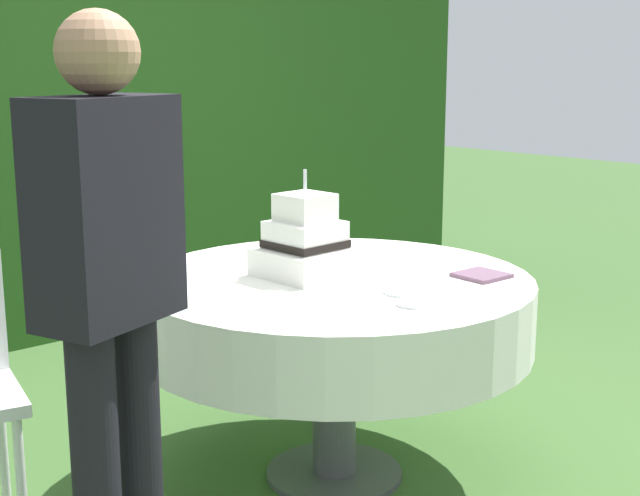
{
  "coord_description": "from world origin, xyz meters",
  "views": [
    {
      "loc": [
        -2.03,
        -2.2,
        1.48
      ],
      "look_at": [
        -0.03,
        0.04,
        0.84
      ],
      "focal_mm": 49.94,
      "sensor_mm": 36.0,
      "label": 1
    }
  ],
  "objects_px": {
    "serving_plate_near": "(403,292)",
    "standing_person": "(109,290)",
    "serving_plate_far": "(413,304)",
    "cake_table": "(335,312)",
    "wedding_cake": "(305,244)",
    "napkin_stack": "(482,275)"
  },
  "relations": [
    {
      "from": "serving_plate_near",
      "to": "standing_person",
      "type": "bearing_deg",
      "value": 178.0
    },
    {
      "from": "serving_plate_near",
      "to": "serving_plate_far",
      "type": "height_order",
      "value": "same"
    },
    {
      "from": "serving_plate_near",
      "to": "cake_table",
      "type": "bearing_deg",
      "value": 92.28
    },
    {
      "from": "wedding_cake",
      "to": "serving_plate_far",
      "type": "distance_m",
      "value": 0.53
    },
    {
      "from": "wedding_cake",
      "to": "serving_plate_far",
      "type": "xyz_separation_m",
      "value": [
        -0.01,
        -0.52,
        -0.1
      ]
    },
    {
      "from": "serving_plate_far",
      "to": "napkin_stack",
      "type": "height_order",
      "value": "napkin_stack"
    },
    {
      "from": "napkin_stack",
      "to": "wedding_cake",
      "type": "bearing_deg",
      "value": 135.36
    },
    {
      "from": "serving_plate_far",
      "to": "standing_person",
      "type": "relative_size",
      "value": 0.06
    },
    {
      "from": "serving_plate_near",
      "to": "standing_person",
      "type": "height_order",
      "value": "standing_person"
    },
    {
      "from": "napkin_stack",
      "to": "standing_person",
      "type": "relative_size",
      "value": 0.1
    },
    {
      "from": "cake_table",
      "to": "standing_person",
      "type": "height_order",
      "value": "standing_person"
    },
    {
      "from": "serving_plate_far",
      "to": "napkin_stack",
      "type": "bearing_deg",
      "value": 10.94
    },
    {
      "from": "serving_plate_far",
      "to": "standing_person",
      "type": "distance_m",
      "value": 0.97
    },
    {
      "from": "napkin_stack",
      "to": "serving_plate_near",
      "type": "bearing_deg",
      "value": 175.07
    },
    {
      "from": "serving_plate_near",
      "to": "napkin_stack",
      "type": "bearing_deg",
      "value": -4.93
    },
    {
      "from": "cake_table",
      "to": "napkin_stack",
      "type": "height_order",
      "value": "napkin_stack"
    },
    {
      "from": "serving_plate_far",
      "to": "standing_person",
      "type": "height_order",
      "value": "standing_person"
    },
    {
      "from": "serving_plate_near",
      "to": "serving_plate_far",
      "type": "bearing_deg",
      "value": -125.44
    },
    {
      "from": "wedding_cake",
      "to": "standing_person",
      "type": "xyz_separation_m",
      "value": [
        -0.95,
        -0.36,
        0.07
      ]
    },
    {
      "from": "standing_person",
      "to": "serving_plate_near",
      "type": "bearing_deg",
      "value": -2.0
    },
    {
      "from": "cake_table",
      "to": "standing_person",
      "type": "bearing_deg",
      "value": -164.68
    },
    {
      "from": "wedding_cake",
      "to": "cake_table",
      "type": "bearing_deg",
      "value": -54.67
    }
  ]
}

